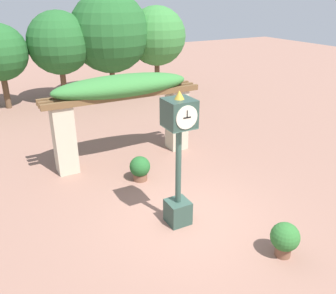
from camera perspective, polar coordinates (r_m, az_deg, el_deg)
The scene contains 6 objects.
ground_plane at distance 9.05m, azimuth 2.94°, elevation -11.25°, with size 60.00×60.00×0.00m, color #8E6656.
pedestal_clock at distance 7.99m, azimuth 1.70°, elevation -1.24°, with size 0.62×0.67×3.29m.
pergola at distance 11.42m, azimuth -7.21°, elevation 7.66°, with size 5.14×1.21×2.84m.
potted_plant_near_left at distance 8.04m, azimuth 18.22°, elevation -13.73°, with size 0.61×0.61×0.78m.
potted_plant_near_right at distance 10.56m, azimuth -4.52°, elevation -3.36°, with size 0.62×0.62×0.75m.
tree_line at distance 18.90m, azimuth -13.57°, elevation 16.46°, with size 12.89×4.09×5.34m.
Camera 1 is at (-3.93, -6.33, 5.14)m, focal length 38.00 mm.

